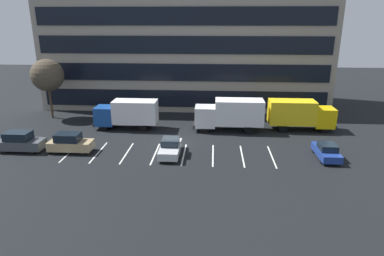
# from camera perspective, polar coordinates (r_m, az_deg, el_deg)

# --- Properties ---
(ground_plane) EXTENTS (120.00, 120.00, 0.00)m
(ground_plane) POSITION_cam_1_polar(r_m,az_deg,el_deg) (35.68, -3.19, -2.54)
(ground_plane) COLOR black
(office_building) EXTENTS (40.32, 11.72, 18.00)m
(office_building) POSITION_cam_1_polar(r_m,az_deg,el_deg) (51.40, -0.94, 14.09)
(office_building) COLOR gray
(office_building) RESTS_ON ground_plane
(lot_markings) EXTENTS (19.74, 5.40, 0.01)m
(lot_markings) POSITION_cam_1_polar(r_m,az_deg,el_deg) (32.86, -3.82, -4.40)
(lot_markings) COLOR silver
(lot_markings) RESTS_ON ground_plane
(box_truck_white) EXTENTS (7.95, 2.63, 3.69)m
(box_truck_white) POSITION_cam_1_polar(r_m,az_deg,el_deg) (39.23, 6.46, 2.47)
(box_truck_white) COLOR white
(box_truck_white) RESTS_ON ground_plane
(box_truck_blue) EXTENTS (7.39, 2.45, 3.42)m
(box_truck_blue) POSITION_cam_1_polar(r_m,az_deg,el_deg) (40.45, -10.81, 2.52)
(box_truck_blue) COLOR #194799
(box_truck_blue) RESTS_ON ground_plane
(box_truck_yellow_all) EXTENTS (7.57, 2.51, 3.51)m
(box_truck_yellow_all) POSITION_cam_1_polar(r_m,az_deg,el_deg) (41.20, 17.73, 2.32)
(box_truck_yellow_all) COLOR yellow
(box_truck_yellow_all) RESTS_ON ground_plane
(sedan_silver) EXTENTS (1.85, 4.42, 1.58)m
(sedan_silver) POSITION_cam_1_polar(r_m,az_deg,el_deg) (32.42, -3.67, -3.31)
(sedan_silver) COLOR silver
(sedan_silver) RESTS_ON ground_plane
(suv_charcoal) EXTENTS (4.36, 1.85, 1.97)m
(suv_charcoal) POSITION_cam_1_polar(r_m,az_deg,el_deg) (37.26, -26.94, -2.09)
(suv_charcoal) COLOR #474C51
(suv_charcoal) RESTS_ON ground_plane
(sedan_navy) EXTENTS (1.72, 4.12, 1.47)m
(sedan_navy) POSITION_cam_1_polar(r_m,az_deg,el_deg) (34.04, 21.73, -3.65)
(sedan_navy) COLOR navy
(sedan_navy) RESTS_ON ground_plane
(suv_tan) EXTENTS (4.20, 1.78, 1.90)m
(suv_tan) POSITION_cam_1_polar(r_m,az_deg,el_deg) (35.10, -19.87, -2.40)
(suv_tan) COLOR tan
(suv_tan) RESTS_ON ground_plane
(bare_tree) EXTENTS (4.09, 4.09, 7.68)m
(bare_tree) POSITION_cam_1_polar(r_m,az_deg,el_deg) (47.17, -23.21, 8.17)
(bare_tree) COLOR #473323
(bare_tree) RESTS_ON ground_plane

